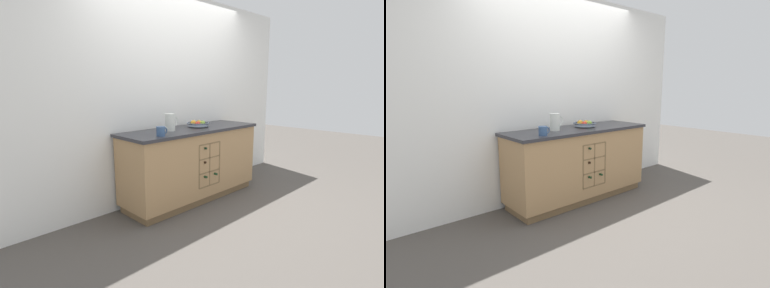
{
  "view_description": "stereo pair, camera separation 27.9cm",
  "coord_description": "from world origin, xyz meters",
  "views": [
    {
      "loc": [
        -2.56,
        -2.59,
        1.43
      ],
      "look_at": [
        0.0,
        0.0,
        0.7
      ],
      "focal_mm": 28.0,
      "sensor_mm": 36.0,
      "label": 1
    },
    {
      "loc": [
        -2.35,
        -2.78,
        1.43
      ],
      "look_at": [
        0.0,
        0.0,
        0.7
      ],
      "focal_mm": 28.0,
      "sensor_mm": 36.0,
      "label": 2
    }
  ],
  "objects": [
    {
      "name": "kitchen_island",
      "position": [
        -0.0,
        -0.0,
        0.46
      ],
      "size": [
        1.89,
        0.63,
        0.9
      ],
      "color": "brown",
      "rests_on": "ground_plane"
    },
    {
      "name": "ceramic_mug",
      "position": [
        -0.63,
        -0.18,
        0.95
      ],
      "size": [
        0.13,
        0.09,
        0.1
      ],
      "color": "#385684",
      "rests_on": "kitchen_island"
    },
    {
      "name": "back_wall",
      "position": [
        0.0,
        0.35,
        1.27
      ],
      "size": [
        4.4,
        0.06,
        2.55
      ],
      "primitive_type": "cube",
      "color": "white",
      "rests_on": "ground_plane"
    },
    {
      "name": "ground_plane",
      "position": [
        0.0,
        0.0,
        0.0
      ],
      "size": [
        14.0,
        14.0,
        0.0
      ],
      "primitive_type": "plane",
      "color": "#4C4742"
    },
    {
      "name": "white_pitcher",
      "position": [
        -0.33,
        0.02,
        1.01
      ],
      "size": [
        0.18,
        0.12,
        0.2
      ],
      "color": "silver",
      "rests_on": "kitchen_island"
    },
    {
      "name": "fruit_bowl",
      "position": [
        0.14,
        0.03,
        0.94
      ],
      "size": [
        0.29,
        0.29,
        0.09
      ],
      "color": "#4C5666",
      "rests_on": "kitchen_island"
    }
  ]
}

